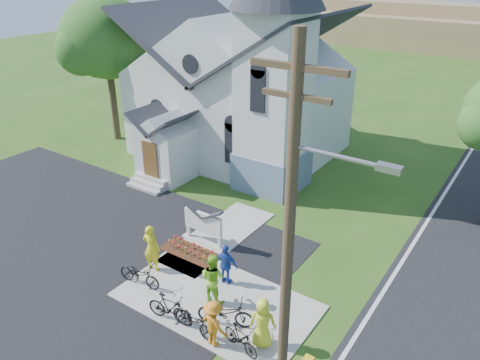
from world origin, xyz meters
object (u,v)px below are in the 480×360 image
Objects in this scene: bike_4 at (225,312)px; cyclist_0 at (151,248)px; cyclist_1 at (213,278)px; bike_1 at (170,308)px; bike_2 at (193,320)px; bike_3 at (241,339)px; cyclist_4 at (263,323)px; utility_pole at (292,229)px; cyclist_2 at (226,265)px; bike_0 at (139,274)px; church_sign at (203,223)px; cyclist_3 at (214,324)px.

cyclist_0 is at bearing 56.32° from bike_4.
bike_1 is at bearing 71.47° from cyclist_1.
bike_1 is (-0.53, -1.67, -0.43)m from cyclist_1.
bike_3 is at bearing -78.39° from bike_2.
cyclist_1 reaches higher than bike_1.
bike_2 is 1.21× the size of bike_3.
utility_pole is at bearing 115.76° from cyclist_4.
bike_1 reaches higher than bike_4.
bike_4 is (0.68, 0.86, 0.03)m from bike_2.
cyclist_2 is 0.90× the size of bike_2.
bike_4 is at bearing 157.24° from utility_pole.
cyclist_2 is (2.60, 1.92, 0.35)m from bike_0.
bike_1 is at bearing -9.69° from cyclist_4.
cyclist_0 is 1.09× the size of bike_0.
bike_3 is (4.93, -0.54, -0.03)m from bike_0.
bike_1 is at bearing 97.34° from bike_4.
church_sign is 3.64m from bike_0.
bike_1 is 1.06× the size of cyclist_2.
cyclist_2 is at bearing -172.10° from cyclist_0.
cyclist_4 is (-1.41, 1.15, -4.48)m from utility_pole.
cyclist_2 is 3.10m from cyclist_3.
cyclist_3 is (-2.67, 0.30, -4.53)m from utility_pole.
cyclist_4 is at bearing 139.27° from cyclist_2.
utility_pole is at bearing -101.84° from bike_1.
cyclist_0 reaches higher than bike_3.
bike_4 is (-1.05, 0.65, 0.05)m from bike_3.
cyclist_1 is 1.41m from bike_4.
bike_0 is (-6.76, 1.10, -4.88)m from utility_pole.
bike_0 is at bearing -24.47° from cyclist_4.
cyclist_0 is 1.14× the size of bike_1.
bike_0 is 0.95× the size of cyclist_1.
bike_3 is at bearing -143.40° from bike_4.
cyclist_3 is 0.86× the size of bike_4.
bike_4 reaches higher than bike_2.
cyclist_0 is 5.46m from bike_3.
cyclist_1 is (2.58, -2.73, -0.03)m from church_sign.
bike_1 is at bearing 76.05° from cyclist_2.
bike_1 reaches higher than bike_2.
utility_pole is at bearing 152.81° from cyclist_1.
cyclist_2 is 1.00× the size of cyclist_3.
bike_3 is at bearing 153.68° from cyclist_0.
cyclist_0 is 1.20× the size of cyclist_2.
cyclist_0 is 1.03× the size of bike_4.
cyclist_0 is at bearing -100.47° from church_sign.
church_sign is 9.18m from utility_pole.
cyclist_4 reaches higher than bike_0.
utility_pole reaches higher than bike_3.
utility_pole reaches higher than cyclist_2.
bike_2 is (0.95, 0.04, -0.05)m from bike_1.
cyclist_2 is at bearing 17.13° from bike_2.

